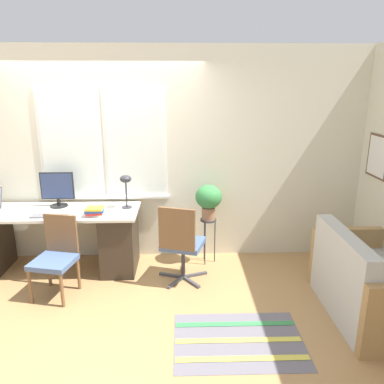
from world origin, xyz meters
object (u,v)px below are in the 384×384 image
(monitor, at_px, (57,189))
(mouse, at_px, (73,216))
(keyboard, at_px, (49,216))
(desk_chair_wooden, at_px, (56,255))
(book_stack, at_px, (95,211))
(couch_loveseat, at_px, (367,287))
(desk_lamp, at_px, (126,182))
(office_chair_swivel, at_px, (181,242))
(potted_plant, at_px, (209,199))
(plant_stand, at_px, (208,226))

(monitor, height_order, mouse, monitor)
(mouse, bearing_deg, keyboard, 176.66)
(mouse, height_order, desk_chair_wooden, desk_chair_wooden)
(monitor, distance_m, mouse, 0.52)
(book_stack, relative_size, couch_loveseat, 0.18)
(desk_lamp, relative_size, desk_chair_wooden, 0.47)
(office_chair_swivel, height_order, potted_plant, potted_plant)
(keyboard, bearing_deg, potted_plant, 10.94)
(desk_lamp, xyz_separation_m, plant_stand, (1.01, 0.06, -0.60))
(desk_lamp, xyz_separation_m, office_chair_swivel, (0.66, -0.44, -0.60))
(keyboard, distance_m, couch_loveseat, 3.49)
(monitor, relative_size, potted_plant, 0.97)
(mouse, bearing_deg, plant_stand, 13.32)
(couch_loveseat, distance_m, potted_plant, 2.00)
(potted_plant, bearing_deg, book_stack, -165.81)
(monitor, distance_m, desk_lamp, 0.86)
(keyboard, xyz_separation_m, couch_loveseat, (3.35, -0.84, -0.48))
(keyboard, height_order, couch_loveseat, couch_loveseat)
(monitor, height_order, potted_plant, monitor)
(monitor, xyz_separation_m, office_chair_swivel, (1.51, -0.51, -0.50))
(desk_chair_wooden, xyz_separation_m, potted_plant, (1.70, 0.70, 0.41))
(couch_loveseat, bearing_deg, potted_plant, 51.18)
(mouse, distance_m, desk_chair_wooden, 0.48)
(mouse, height_order, potted_plant, potted_plant)
(couch_loveseat, xyz_separation_m, potted_plant, (-1.49, 1.20, 0.56))
(potted_plant, bearing_deg, monitor, 179.43)
(desk_chair_wooden, relative_size, potted_plant, 1.96)
(office_chair_swivel, relative_size, couch_loveseat, 0.72)
(plant_stand, bearing_deg, keyboard, -169.06)
(monitor, distance_m, book_stack, 0.65)
(plant_stand, bearing_deg, book_stack, -165.81)
(plant_stand, distance_m, potted_plant, 0.36)
(keyboard, relative_size, mouse, 6.60)
(mouse, xyz_separation_m, couch_loveseat, (3.08, -0.83, -0.49))
(desk_lamp, distance_m, potted_plant, 1.04)
(monitor, relative_size, book_stack, 1.86)
(mouse, xyz_separation_m, desk_lamp, (0.58, 0.32, 0.31))
(monitor, xyz_separation_m, desk_lamp, (0.85, -0.08, 0.10))
(office_chair_swivel, relative_size, potted_plant, 2.16)
(monitor, height_order, couch_loveseat, monitor)
(monitor, xyz_separation_m, couch_loveseat, (3.35, -1.22, -0.69))
(office_chair_swivel, bearing_deg, keyboard, 12.25)
(book_stack, bearing_deg, monitor, 145.56)
(monitor, bearing_deg, potted_plant, -0.57)
(desk_lamp, distance_m, desk_chair_wooden, 1.14)
(book_stack, bearing_deg, mouse, -171.49)
(office_chair_swivel, bearing_deg, plant_stand, -107.50)
(desk_lamp, bearing_deg, potted_plant, 3.42)
(mouse, relative_size, desk_chair_wooden, 0.07)
(mouse, height_order, desk_lamp, desk_lamp)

